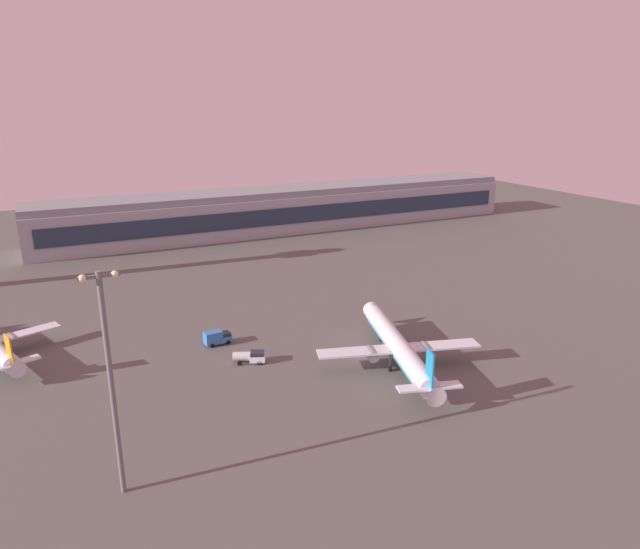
% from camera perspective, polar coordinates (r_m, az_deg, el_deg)
% --- Properties ---
extents(ground_plane, '(416.00, 416.00, 0.00)m').
position_cam_1_polar(ground_plane, '(117.88, 3.75, -7.94)').
color(ground_plane, '#56544F').
extents(terminal_building, '(190.59, 22.40, 16.40)m').
position_cam_1_polar(terminal_building, '(228.42, -3.04, 6.52)').
color(terminal_building, '#9EA3AD').
rests_on(terminal_building, ground).
extents(airplane_near_gate, '(31.54, 40.17, 10.49)m').
position_cam_1_polar(airplane_near_gate, '(112.48, 7.78, -7.12)').
color(airplane_near_gate, silver).
rests_on(airplane_near_gate, ground).
extents(catering_truck, '(5.84, 2.86, 3.05)m').
position_cam_1_polar(catering_truck, '(123.65, -10.16, -6.15)').
color(catering_truck, '#3372BF').
rests_on(catering_truck, ground).
extents(fuel_truck, '(6.62, 4.41, 2.35)m').
position_cam_1_polar(fuel_truck, '(114.54, -6.92, -8.06)').
color(fuel_truck, white).
rests_on(fuel_truck, ground).
extents(apron_light_east, '(4.80, 0.90, 30.40)m').
position_cam_1_polar(apron_light_east, '(76.61, -20.06, -9.27)').
color(apron_light_east, slate).
rests_on(apron_light_east, ground).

